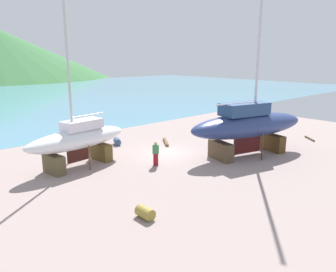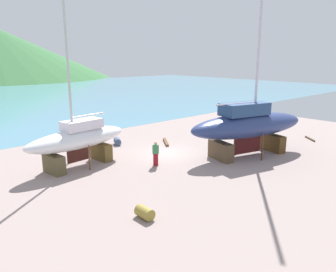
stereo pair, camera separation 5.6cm
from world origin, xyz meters
name	(u,v)px [view 1 (the left image)]	position (x,y,z in m)	size (l,w,h in m)	color
ground_plane	(181,157)	(0.00, -1.42, 0.00)	(45.21, 45.21, 0.00)	gray
sailboat_far_slipway	(78,139)	(-6.59, 1.78, 1.92)	(7.78, 2.97, 11.10)	brown
sailboat_large_starboard	(248,125)	(4.15, -4.46, 2.38)	(10.55, 5.30, 16.90)	#51371A
worker	(156,153)	(-2.65, -1.66, 0.88)	(0.49, 0.47, 1.70)	maroon
barrel_rust_near	(117,141)	(-1.47, 4.81, 0.29)	(0.57, 0.57, 0.93)	#3A4D71
barrel_ochre	(217,129)	(8.56, 2.03, 0.32)	(0.65, 0.65, 0.76)	olive
barrel_by_slipway	(145,213)	(-8.00, -7.14, 0.28)	(0.56, 0.56, 0.90)	olive
timber_long_aft	(310,139)	(12.48, -5.58, 0.07)	(1.73, 0.13, 0.15)	brown
timber_plank_near	(166,142)	(1.91, 2.34, 0.10)	(2.38, 0.23, 0.20)	brown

